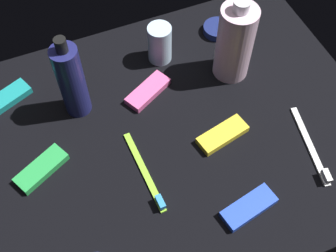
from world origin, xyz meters
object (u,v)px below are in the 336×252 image
(snack_bar_green, at_px, (41,169))
(snack_bar_yellow, at_px, (222,135))
(deodorant_stick, at_px, (160,44))
(lotion_bottle, at_px, (71,81))
(snack_bar_blue, at_px, (249,207))
(snack_bar_pink, at_px, (149,91))
(cream_tin_left, at_px, (217,29))
(toothbrush_lime, at_px, (146,175))
(snack_bar_teal, at_px, (6,99))
(bodywash_bottle, at_px, (235,42))
(toothbrush_white, at_px, (312,149))

(snack_bar_green, height_order, snack_bar_yellow, same)
(deodorant_stick, relative_size, snack_bar_yellow, 0.87)
(lotion_bottle, bearing_deg, snack_bar_blue, 123.26)
(snack_bar_pink, height_order, cream_tin_left, cream_tin_left)
(snack_bar_blue, bearing_deg, toothbrush_lime, -53.01)
(snack_bar_yellow, distance_m, snack_bar_blue, 0.16)
(cream_tin_left, bearing_deg, snack_bar_green, 23.32)
(deodorant_stick, distance_m, snack_bar_teal, 0.34)
(bodywash_bottle, xyz_separation_m, snack_bar_teal, (0.47, -0.10, -0.08))
(snack_bar_yellow, bearing_deg, snack_bar_teal, -45.81)
(lotion_bottle, relative_size, snack_bar_blue, 1.92)
(bodywash_bottle, relative_size, snack_bar_yellow, 1.87)
(snack_bar_teal, height_order, cream_tin_left, cream_tin_left)
(snack_bar_yellow, relative_size, snack_bar_blue, 1.00)
(lotion_bottle, distance_m, toothbrush_lime, 0.23)
(lotion_bottle, bearing_deg, cream_tin_left, -166.51)
(toothbrush_white, bearing_deg, bodywash_bottle, -77.20)
(bodywash_bottle, relative_size, toothbrush_white, 1.08)
(lotion_bottle, xyz_separation_m, snack_bar_blue, (-0.22, 0.33, -0.08))
(snack_bar_green, bearing_deg, snack_bar_teal, -107.58)
(deodorant_stick, distance_m, toothbrush_white, 0.39)
(toothbrush_lime, bearing_deg, cream_tin_left, -134.96)
(bodywash_bottle, relative_size, snack_bar_blue, 1.87)
(toothbrush_lime, distance_m, snack_bar_blue, 0.20)
(snack_bar_teal, bearing_deg, cream_tin_left, 158.82)
(snack_bar_green, xyz_separation_m, snack_bar_pink, (-0.25, -0.09, 0.00))
(snack_bar_pink, bearing_deg, toothbrush_white, 106.39)
(snack_bar_blue, xyz_separation_m, snack_bar_teal, (0.35, -0.41, 0.00))
(deodorant_stick, bearing_deg, bodywash_bottle, 143.92)
(snack_bar_green, bearing_deg, snack_bar_yellow, 143.30)
(snack_bar_blue, distance_m, cream_tin_left, 0.44)
(bodywash_bottle, bearing_deg, snack_bar_blue, 68.92)
(snack_bar_blue, bearing_deg, snack_bar_pink, -88.63)
(bodywash_bottle, xyz_separation_m, snack_bar_blue, (0.12, 0.30, -0.08))
(deodorant_stick, relative_size, toothbrush_white, 0.51)
(snack_bar_yellow, bearing_deg, bodywash_bottle, -134.03)
(toothbrush_lime, relative_size, snack_bar_yellow, 1.73)
(bodywash_bottle, height_order, snack_bar_blue, bodywash_bottle)
(snack_bar_yellow, bearing_deg, toothbrush_lime, -4.02)
(toothbrush_lime, xyz_separation_m, snack_bar_green, (0.18, -0.09, 0.00))
(lotion_bottle, xyz_separation_m, snack_bar_green, (0.11, 0.11, -0.08))
(toothbrush_white, relative_size, snack_bar_green, 1.72)
(bodywash_bottle, bearing_deg, snack_bar_pink, -3.08)
(bodywash_bottle, xyz_separation_m, toothbrush_lime, (0.26, 0.17, -0.08))
(bodywash_bottle, xyz_separation_m, snack_bar_yellow, (0.09, 0.15, -0.08))
(toothbrush_white, relative_size, snack_bar_pink, 1.72)
(cream_tin_left, bearing_deg, toothbrush_lime, 45.04)
(deodorant_stick, bearing_deg, snack_bar_yellow, 98.57)
(lotion_bottle, relative_size, toothbrush_lime, 1.11)
(snack_bar_pink, bearing_deg, snack_bar_yellow, 93.57)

